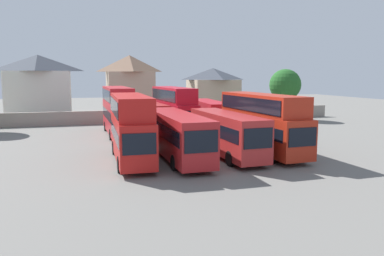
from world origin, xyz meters
name	(u,v)px	position (x,y,z in m)	size (l,w,h in m)	color
ground	(158,128)	(0.00, 18.00, 0.00)	(140.00, 140.00, 0.00)	slate
depot_boundary_wall	(149,116)	(0.00, 23.97, 0.90)	(56.00, 0.50, 1.80)	gray
bus_1	(131,125)	(-5.60, 0.17, 2.81)	(2.73, 10.18, 4.99)	red
bus_2	(177,133)	(-2.04, 0.21, 2.02)	(2.71, 12.08, 3.54)	#B11D20
bus_3	(226,132)	(1.98, 0.02, 1.97)	(2.80, 10.86, 3.46)	#B22726
bus_4	(262,120)	(5.32, 0.45, 2.77)	(3.08, 11.40, 4.92)	#B02715
bus_5	(118,108)	(-5.23, 14.03, 2.92)	(2.61, 11.11, 5.20)	red
bus_6	(145,115)	(-2.17, 14.28, 2.00)	(3.16, 11.96, 3.49)	red
bus_7	(174,107)	(1.06, 14.05, 2.88)	(2.96, 11.02, 5.12)	red
bus_8	(209,114)	(5.35, 14.13, 1.99)	(3.06, 10.68, 3.48)	red
house_terrace_left	(39,86)	(-14.89, 33.00, 4.83)	(9.41, 6.77, 9.49)	silver
house_terrace_centre	(130,85)	(-1.34, 33.66, 4.92)	(7.47, 6.66, 9.64)	tan
house_terrace_right	(213,90)	(12.90, 34.16, 3.92)	(8.06, 7.21, 7.70)	tan
tree_left_of_lot	(285,85)	(19.79, 21.97, 5.07)	(4.59, 4.59, 7.39)	brown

